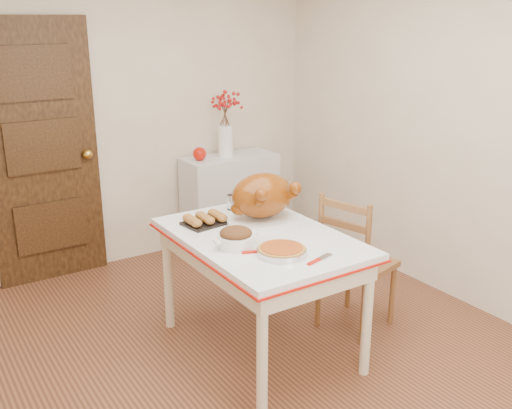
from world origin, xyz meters
TOP-DOWN VIEW (x-y plane):
  - floor at (0.00, 0.00)m, footprint 3.50×4.00m
  - wall_back at (0.00, 2.00)m, footprint 3.50×0.00m
  - wall_right at (1.75, 0.00)m, footprint 0.00×4.00m
  - door_back at (-0.70, 1.97)m, footprint 0.85×0.06m
  - sideboard at (0.87, 1.78)m, footprint 0.85×0.38m
  - kitchen_table at (0.11, 0.12)m, footprint 0.90×1.31m
  - chair_oak at (0.83, 0.03)m, footprint 0.51×0.51m
  - berry_vase at (0.83, 1.78)m, footprint 0.30×0.30m
  - apple at (0.57, 1.78)m, footprint 0.12×0.12m
  - turkey_platter at (0.26, 0.33)m, footprint 0.51×0.42m
  - pumpkin_pie at (0.04, -0.20)m, footprint 0.34×0.34m
  - stuffing_dish at (-0.11, 0.05)m, footprint 0.30×0.24m
  - rolls_tray at (-0.08, 0.48)m, footprint 0.28×0.24m
  - pie_server at (0.17, -0.37)m, footprint 0.21×0.11m
  - carving_knife at (-0.02, -0.11)m, footprint 0.26×0.14m
  - drinking_glass at (0.21, 0.64)m, footprint 0.06×0.06m
  - shaker_pair at (0.44, 0.59)m, footprint 0.10×0.04m

SIDE VIEW (x-z plane):
  - floor at x=0.00m, z-range 0.00..0.00m
  - kitchen_table at x=0.11m, z-range 0.00..0.78m
  - sideboard at x=0.87m, z-range 0.00..0.85m
  - chair_oak at x=0.83m, z-range 0.00..0.96m
  - pie_server at x=0.17m, z-range 0.78..0.80m
  - carving_knife at x=-0.02m, z-range 0.78..0.80m
  - pumpkin_pie at x=0.04m, z-range 0.78..0.84m
  - rolls_tray at x=-0.08m, z-range 0.78..0.85m
  - shaker_pair at x=0.44m, z-range 0.78..0.88m
  - drinking_glass at x=0.21m, z-range 0.78..0.89m
  - stuffing_dish at x=-0.11m, z-range 0.78..0.89m
  - apple at x=0.57m, z-range 0.85..0.97m
  - turkey_platter at x=0.26m, z-range 0.78..1.09m
  - door_back at x=-0.70m, z-range 0.00..2.06m
  - berry_vase at x=0.83m, z-range 0.85..1.44m
  - wall_back at x=0.00m, z-range 0.00..2.50m
  - wall_right at x=1.75m, z-range 0.00..2.50m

